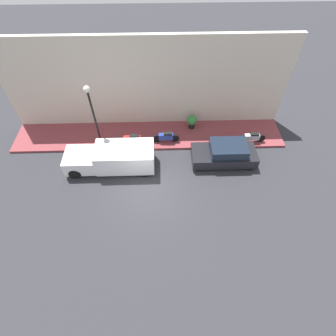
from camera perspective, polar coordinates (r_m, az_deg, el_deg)
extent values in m
plane|color=#2D2D33|center=(15.54, -4.40, -4.70)|extent=(60.00, 60.00, 0.00)
cube|color=brown|center=(18.48, -4.14, 7.10)|extent=(2.71, 18.35, 0.15)
cube|color=beige|center=(17.77, -4.64, 17.71)|extent=(0.30, 18.35, 6.31)
cube|color=black|center=(16.85, 11.99, 2.69)|extent=(1.75, 4.01, 0.69)
cube|color=#192333|center=(16.44, 13.03, 4.20)|extent=(1.54, 2.21, 0.59)
cylinder|color=black|center=(16.23, 7.08, 0.19)|extent=(0.20, 0.67, 0.67)
cylinder|color=black|center=(17.22, 6.54, 4.04)|extent=(0.20, 0.67, 0.67)
cylinder|color=black|center=(16.93, 17.32, 0.42)|extent=(0.20, 0.67, 0.67)
cylinder|color=black|center=(17.88, 16.26, 4.12)|extent=(0.20, 0.67, 0.67)
cube|color=white|center=(16.11, -9.32, 2.43)|extent=(1.84, 3.50, 1.41)
cube|color=white|center=(16.85, -18.34, 1.65)|extent=(1.75, 1.89, 0.99)
cube|color=#192333|center=(16.74, -19.49, 2.24)|extent=(1.56, 1.04, 0.40)
cylinder|color=black|center=(16.70, -19.59, -1.16)|extent=(0.22, 0.74, 0.74)
cylinder|color=black|center=(17.69, -18.64, 2.84)|extent=(0.22, 0.74, 0.74)
cylinder|color=black|center=(15.88, -5.25, -0.87)|extent=(0.22, 0.74, 0.74)
cylinder|color=black|center=(16.91, -5.09, 3.29)|extent=(0.22, 0.74, 0.74)
cube|color=#B7B7BF|center=(18.44, 17.78, 6.47)|extent=(0.30, 0.99, 0.37)
cube|color=black|center=(18.32, 18.37, 7.01)|extent=(0.27, 0.54, 0.12)
cylinder|color=black|center=(18.34, 15.79, 6.17)|extent=(0.10, 0.59, 0.59)
cylinder|color=black|center=(18.75, 19.52, 6.12)|extent=(0.10, 0.59, 0.59)
cube|color=navy|center=(17.56, -0.47, 6.86)|extent=(0.30, 0.96, 0.43)
cube|color=black|center=(17.38, -0.04, 7.52)|extent=(0.27, 0.52, 0.12)
cylinder|color=black|center=(17.68, -2.45, 6.42)|extent=(0.10, 0.59, 0.59)
cylinder|color=black|center=(17.70, 1.51, 6.50)|extent=(0.10, 0.59, 0.59)
cube|color=#B21E1E|center=(17.51, -7.80, 6.24)|extent=(0.30, 1.11, 0.44)
cube|color=black|center=(17.30, -7.40, 6.92)|extent=(0.27, 0.61, 0.12)
cylinder|color=black|center=(17.73, -10.10, 5.75)|extent=(0.10, 0.62, 0.62)
cylinder|color=black|center=(17.56, -5.36, 5.91)|extent=(0.10, 0.62, 0.62)
cylinder|color=black|center=(16.65, -15.48, 9.69)|extent=(0.12, 0.12, 4.31)
sphere|color=silver|center=(15.34, -17.29, 16.08)|extent=(0.38, 0.38, 0.38)
cylinder|color=black|center=(18.87, 5.12, 9.23)|extent=(0.42, 0.42, 0.39)
sphere|color=#337F38|center=(18.56, 5.23, 10.34)|extent=(0.70, 0.70, 0.70)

